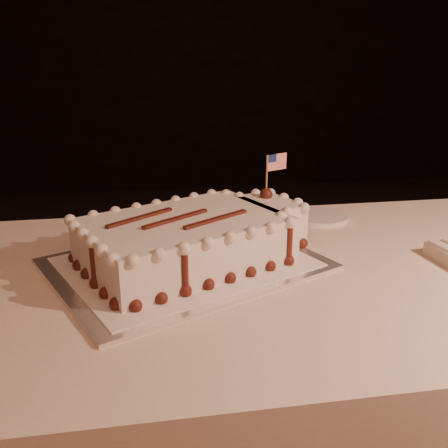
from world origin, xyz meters
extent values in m
cube|color=black|center=(0.00, 4.03, 1.40)|extent=(6.00, 0.05, 2.80)
cube|color=#F9DDC1|center=(0.00, 0.60, 0.38)|extent=(2.40, 0.80, 0.75)
cube|color=white|center=(-0.13, 0.65, 0.75)|extent=(0.63, 0.56, 0.01)
cube|color=white|center=(-0.13, 0.65, 0.76)|extent=(0.56, 0.51, 0.00)
cube|color=white|center=(-0.13, 0.65, 0.81)|extent=(0.46, 0.39, 0.09)
cube|color=white|center=(0.07, 0.74, 0.81)|extent=(0.14, 0.17, 0.09)
sphere|color=#571F15|center=(-0.23, 0.46, 0.77)|extent=(0.02, 0.02, 0.02)
sphere|color=#571F15|center=(-0.18, 0.48, 0.77)|extent=(0.02, 0.02, 0.02)
sphere|color=#571F15|center=(-0.14, 0.50, 0.77)|extent=(0.02, 0.02, 0.02)
sphere|color=#571F15|center=(-0.10, 0.52, 0.77)|extent=(0.02, 0.02, 0.02)
sphere|color=#571F15|center=(-0.05, 0.54, 0.77)|extent=(0.02, 0.02, 0.02)
sphere|color=#571F15|center=(-0.01, 0.56, 0.77)|extent=(0.02, 0.02, 0.02)
sphere|color=#571F15|center=(0.03, 0.58, 0.77)|extent=(0.02, 0.02, 0.02)
sphere|color=#571F15|center=(0.08, 0.60, 0.77)|extent=(0.02, 0.02, 0.02)
sphere|color=#571F15|center=(0.07, 0.64, 0.77)|extent=(0.02, 0.02, 0.02)
sphere|color=#571F15|center=(0.09, 0.66, 0.77)|extent=(0.02, 0.02, 0.02)
sphere|color=#571F15|center=(0.13, 0.68, 0.77)|extent=(0.02, 0.02, 0.02)
sphere|color=#571F15|center=(0.13, 0.72, 0.77)|extent=(0.02, 0.02, 0.02)
sphere|color=#571F15|center=(0.11, 0.76, 0.77)|extent=(0.02, 0.02, 0.02)
sphere|color=#571F15|center=(0.09, 0.81, 0.77)|extent=(0.02, 0.02, 0.02)
sphere|color=#571F15|center=(0.06, 0.81, 0.77)|extent=(0.02, 0.02, 0.02)
sphere|color=#571F15|center=(0.01, 0.79, 0.77)|extent=(0.02, 0.02, 0.02)
sphere|color=#571F15|center=(-0.01, 0.82, 0.77)|extent=(0.02, 0.02, 0.02)
sphere|color=#571F15|center=(-0.05, 0.82, 0.77)|extent=(0.02, 0.02, 0.02)
sphere|color=#571F15|center=(-0.09, 0.80, 0.77)|extent=(0.02, 0.02, 0.02)
sphere|color=#571F15|center=(-0.13, 0.78, 0.77)|extent=(0.02, 0.02, 0.02)
sphere|color=#571F15|center=(-0.18, 0.76, 0.77)|extent=(0.02, 0.02, 0.02)
sphere|color=#571F15|center=(-0.22, 0.74, 0.77)|extent=(0.02, 0.02, 0.02)
sphere|color=#571F15|center=(-0.26, 0.72, 0.77)|extent=(0.02, 0.02, 0.02)
sphere|color=#571F15|center=(-0.31, 0.70, 0.77)|extent=(0.02, 0.02, 0.02)
sphere|color=#571F15|center=(-0.35, 0.68, 0.77)|extent=(0.02, 0.02, 0.02)
sphere|color=#571F15|center=(-0.34, 0.64, 0.77)|extent=(0.02, 0.02, 0.02)
sphere|color=#571F15|center=(-0.32, 0.60, 0.77)|extent=(0.02, 0.02, 0.02)
sphere|color=#571F15|center=(-0.30, 0.56, 0.77)|extent=(0.02, 0.02, 0.02)
sphere|color=#571F15|center=(-0.28, 0.51, 0.77)|extent=(0.02, 0.02, 0.02)
sphere|color=#571F15|center=(-0.26, 0.47, 0.77)|extent=(0.02, 0.02, 0.02)
sphere|color=white|center=(-0.23, 0.46, 0.85)|extent=(0.02, 0.02, 0.02)
sphere|color=white|center=(-0.18, 0.48, 0.85)|extent=(0.02, 0.02, 0.02)
sphere|color=white|center=(-0.14, 0.50, 0.85)|extent=(0.02, 0.02, 0.02)
sphere|color=white|center=(-0.10, 0.52, 0.85)|extent=(0.02, 0.02, 0.02)
sphere|color=white|center=(-0.05, 0.54, 0.85)|extent=(0.02, 0.02, 0.02)
sphere|color=white|center=(-0.01, 0.56, 0.85)|extent=(0.02, 0.02, 0.02)
sphere|color=white|center=(0.03, 0.58, 0.85)|extent=(0.02, 0.02, 0.02)
sphere|color=white|center=(0.08, 0.60, 0.85)|extent=(0.02, 0.02, 0.02)
sphere|color=white|center=(0.07, 0.64, 0.85)|extent=(0.02, 0.02, 0.02)
sphere|color=white|center=(0.09, 0.66, 0.85)|extent=(0.02, 0.02, 0.02)
sphere|color=white|center=(0.13, 0.68, 0.85)|extent=(0.02, 0.02, 0.02)
sphere|color=white|center=(0.13, 0.72, 0.85)|extent=(0.02, 0.02, 0.02)
sphere|color=white|center=(0.11, 0.76, 0.85)|extent=(0.02, 0.02, 0.02)
sphere|color=white|center=(0.09, 0.81, 0.85)|extent=(0.02, 0.02, 0.02)
sphere|color=white|center=(0.06, 0.81, 0.85)|extent=(0.02, 0.02, 0.02)
sphere|color=white|center=(0.01, 0.79, 0.85)|extent=(0.02, 0.02, 0.02)
sphere|color=white|center=(-0.01, 0.82, 0.85)|extent=(0.02, 0.02, 0.02)
sphere|color=white|center=(-0.05, 0.82, 0.85)|extent=(0.02, 0.02, 0.02)
sphere|color=white|center=(-0.09, 0.80, 0.85)|extent=(0.02, 0.02, 0.02)
sphere|color=white|center=(-0.13, 0.78, 0.85)|extent=(0.02, 0.02, 0.02)
sphere|color=white|center=(-0.18, 0.76, 0.85)|extent=(0.02, 0.02, 0.02)
sphere|color=white|center=(-0.22, 0.74, 0.85)|extent=(0.02, 0.02, 0.02)
sphere|color=white|center=(-0.26, 0.72, 0.85)|extent=(0.02, 0.02, 0.02)
sphere|color=white|center=(-0.31, 0.70, 0.85)|extent=(0.02, 0.02, 0.02)
sphere|color=white|center=(-0.35, 0.68, 0.85)|extent=(0.02, 0.02, 0.02)
sphere|color=white|center=(-0.34, 0.64, 0.85)|extent=(0.02, 0.02, 0.02)
sphere|color=white|center=(-0.32, 0.60, 0.85)|extent=(0.02, 0.02, 0.02)
sphere|color=white|center=(-0.30, 0.56, 0.85)|extent=(0.02, 0.02, 0.02)
sphere|color=white|center=(-0.28, 0.51, 0.85)|extent=(0.02, 0.02, 0.02)
sphere|color=white|center=(-0.26, 0.47, 0.85)|extent=(0.02, 0.02, 0.02)
cylinder|color=#571F15|center=(-0.14, 0.50, 0.81)|extent=(0.01, 0.01, 0.08)
sphere|color=#571F15|center=(-0.14, 0.50, 0.77)|extent=(0.02, 0.02, 0.02)
cylinder|color=#571F15|center=(0.08, 0.60, 0.81)|extent=(0.01, 0.01, 0.08)
sphere|color=#571F15|center=(0.08, 0.60, 0.77)|extent=(0.02, 0.02, 0.02)
cylinder|color=#571F15|center=(0.11, 0.76, 0.81)|extent=(0.01, 0.01, 0.08)
sphere|color=#571F15|center=(0.11, 0.76, 0.77)|extent=(0.02, 0.02, 0.02)
cylinder|color=#571F15|center=(-0.05, 0.82, 0.81)|extent=(0.01, 0.01, 0.08)
sphere|color=#571F15|center=(-0.05, 0.82, 0.77)|extent=(0.02, 0.02, 0.02)
cylinder|color=#571F15|center=(-0.26, 0.72, 0.81)|extent=(0.01, 0.01, 0.08)
sphere|color=#571F15|center=(-0.26, 0.72, 0.77)|extent=(0.02, 0.02, 0.02)
cylinder|color=#571F15|center=(-0.30, 0.56, 0.81)|extent=(0.01, 0.01, 0.08)
sphere|color=#571F15|center=(-0.30, 0.56, 0.77)|extent=(0.02, 0.02, 0.02)
cube|color=#571F15|center=(-0.21, 0.66, 0.86)|extent=(0.13, 0.10, 0.01)
cube|color=#571F15|center=(-0.14, 0.64, 0.86)|extent=(0.13, 0.10, 0.01)
cube|color=#571F15|center=(-0.07, 0.62, 0.86)|extent=(0.14, 0.09, 0.01)
sphere|color=#571F15|center=(0.07, 0.77, 0.86)|extent=(0.03, 0.03, 0.03)
cylinder|color=#AC6D4A|center=(0.07, 0.77, 0.89)|extent=(0.00, 0.00, 0.11)
cube|color=red|center=(0.10, 0.78, 0.93)|extent=(0.05, 0.02, 0.04)
cube|color=navy|center=(0.08, 0.77, 0.94)|extent=(0.02, 0.01, 0.02)
cylinder|color=white|center=(0.25, 0.89, 0.76)|extent=(0.15, 0.15, 0.01)
camera|label=1|loc=(-0.20, -0.29, 1.17)|focal=40.00mm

